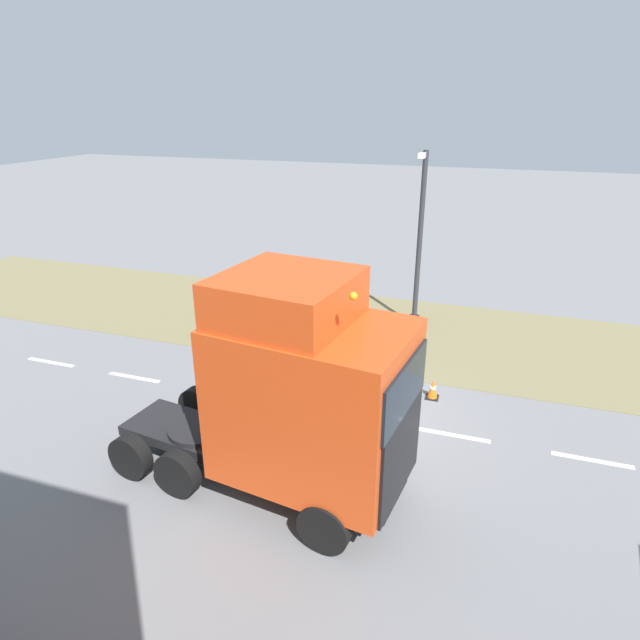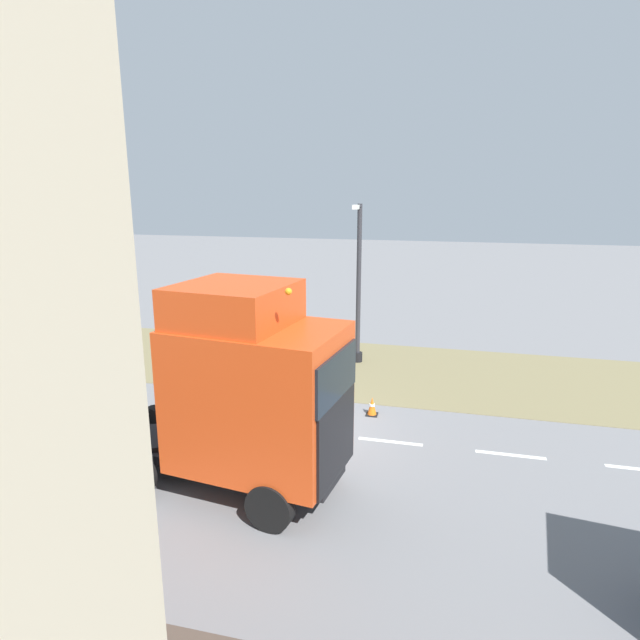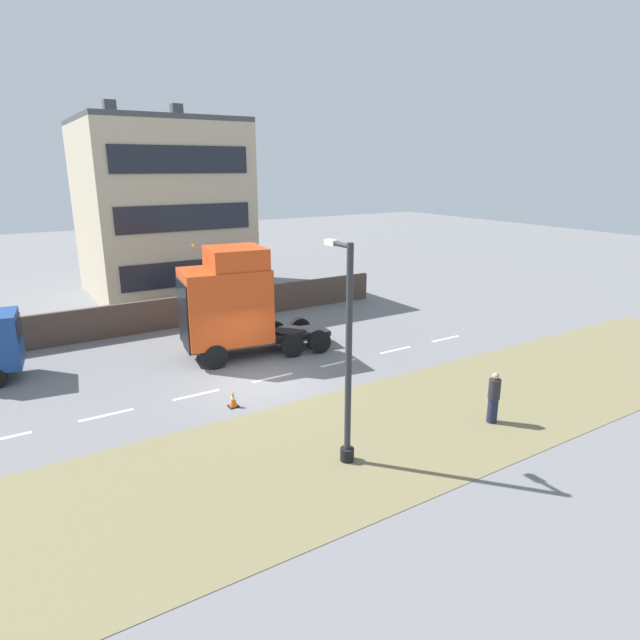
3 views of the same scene
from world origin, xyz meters
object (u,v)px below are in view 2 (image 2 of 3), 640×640
(lorry_cab, at_px, (249,392))
(lamp_post, at_px, (358,294))
(traffic_cone_lead, at_px, (372,406))
(pedestrian, at_px, (237,329))

(lorry_cab, xyz_separation_m, lamp_post, (-9.99, 0.73, 0.37))
(lorry_cab, bearing_deg, lamp_post, -176.51)
(lamp_post, relative_size, traffic_cone_lead, 10.93)
(lamp_post, height_order, pedestrian, lamp_post)
(lamp_post, height_order, traffic_cone_lead, lamp_post)
(lorry_cab, distance_m, pedestrian, 11.73)
(traffic_cone_lead, bearing_deg, pedestrian, -129.59)
(lorry_cab, relative_size, traffic_cone_lead, 11.83)
(lorry_cab, height_order, lamp_post, lamp_post)
(lorry_cab, xyz_separation_m, pedestrian, (-10.61, -4.76, -1.58))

